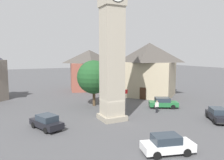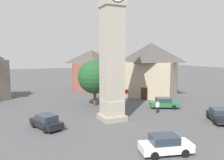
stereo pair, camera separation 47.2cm
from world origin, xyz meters
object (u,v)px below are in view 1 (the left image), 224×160
object	(u,v)px
car_white_side	(46,122)
tree	(94,77)
car_red_corner	(218,115)
clock_tower	(112,5)
car_silver_kerb	(163,103)
pedestrian	(157,105)
car_blue_kerb	(167,144)
building_corner_back	(89,70)
building_hall_far	(149,69)
road_sign	(126,96)

from	to	relation	value
car_white_side	tree	distance (m)	11.87
car_red_corner	tree	bearing A→B (deg)	-53.26
clock_tower	car_white_side	world-z (taller)	clock_tower
car_silver_kerb	pedestrian	bearing A→B (deg)	35.60
car_red_corner	pedestrian	xyz separation A→B (m)	(4.14, -6.17, 0.25)
pedestrian	car_white_side	bearing A→B (deg)	0.48
car_blue_kerb	tree	bearing A→B (deg)	-92.52
tree	building_corner_back	xyz separation A→B (m)	(-4.62, -14.39, 0.06)
car_blue_kerb	car_red_corner	distance (m)	11.71
car_silver_kerb	car_red_corner	world-z (taller)	same
car_red_corner	building_hall_far	world-z (taller)	building_hall_far
car_silver_kerb	pedestrian	distance (m)	3.10
pedestrian	building_hall_far	distance (m)	12.96
car_silver_kerb	building_corner_back	distance (m)	20.80
tree	building_hall_far	world-z (taller)	building_hall_far
car_blue_kerb	tree	xyz separation A→B (m)	(-0.78, -17.74, 3.63)
building_corner_back	road_sign	xyz separation A→B (m)	(1.24, 18.16, -2.55)
car_blue_kerb	car_silver_kerb	distance (m)	15.25
car_white_side	road_sign	distance (m)	12.40
clock_tower	building_corner_back	world-z (taller)	clock_tower
building_corner_back	car_blue_kerb	bearing A→B (deg)	80.45
pedestrian	car_blue_kerb	bearing A→B (deg)	56.24
car_blue_kerb	car_silver_kerb	world-z (taller)	same
car_white_side	tree	bearing A→B (deg)	-137.62
car_silver_kerb	pedestrian	world-z (taller)	pedestrian
pedestrian	building_hall_far	xyz separation A→B (m)	(-6.23, -10.62, 4.04)
pedestrian	building_corner_back	size ratio (longest dim) A/B	0.18
clock_tower	car_red_corner	size ratio (longest dim) A/B	5.20
tree	building_corner_back	bearing A→B (deg)	-107.81
pedestrian	car_red_corner	bearing A→B (deg)	123.84
clock_tower	car_silver_kerb	xyz separation A→B (m)	(-9.26, -1.90, -12.63)
car_white_side	building_hall_far	size ratio (longest dim) A/B	0.36
car_white_side	car_red_corner	bearing A→B (deg)	161.94
clock_tower	pedestrian	size ratio (longest dim) A/B	13.50
car_blue_kerb	car_red_corner	bearing A→B (deg)	-159.65
car_white_side	road_sign	size ratio (longest dim) A/B	1.59
car_blue_kerb	road_sign	world-z (taller)	road_sign
car_silver_kerb	car_red_corner	size ratio (longest dim) A/B	1.01
car_silver_kerb	pedestrian	size ratio (longest dim) A/B	2.62
tree	car_blue_kerb	bearing A→B (deg)	87.48
pedestrian	building_hall_far	bearing A→B (deg)	-120.42
car_blue_kerb	car_white_side	size ratio (longest dim) A/B	0.99
car_silver_kerb	tree	bearing A→B (deg)	-33.57
car_red_corner	pedestrian	size ratio (longest dim) A/B	2.60
car_red_corner	building_corner_back	bearing A→B (deg)	-78.76
clock_tower	pedestrian	xyz separation A→B (m)	(-6.74, -0.10, -12.39)
tree	building_corner_back	size ratio (longest dim) A/B	0.72
car_silver_kerb	road_sign	xyz separation A→B (m)	(5.20, -1.93, 1.14)
tree	road_sign	xyz separation A→B (m)	(-3.38, 3.77, -2.49)
car_silver_kerb	building_corner_back	xyz separation A→B (m)	(3.96, -20.09, 3.68)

